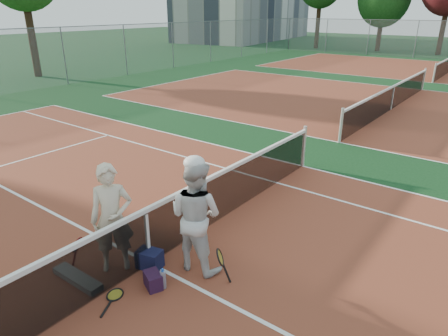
% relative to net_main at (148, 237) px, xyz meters
% --- Properties ---
extents(ground, '(130.00, 130.00, 0.00)m').
position_rel_net_main_xyz_m(ground, '(0.00, 0.00, -0.51)').
color(ground, '#0D3315').
rests_on(ground, ground).
extents(court_main, '(23.77, 10.97, 0.01)m').
position_rel_net_main_xyz_m(court_main, '(0.00, 0.00, -0.51)').
color(court_main, brown).
rests_on(court_main, ground).
extents(court_far_a, '(23.77, 10.97, 0.01)m').
position_rel_net_main_xyz_m(court_far_a, '(0.00, 13.50, -0.51)').
color(court_far_a, brown).
rests_on(court_far_a, ground).
extents(net_main, '(0.10, 10.98, 1.02)m').
position_rel_net_main_xyz_m(net_main, '(0.00, 0.00, 0.00)').
color(net_main, black).
rests_on(net_main, ground).
extents(net_far_a, '(0.10, 10.98, 1.02)m').
position_rel_net_main_xyz_m(net_far_a, '(0.00, 13.50, 0.00)').
color(net_far_a, black).
rests_on(net_far_a, ground).
extents(fence_left, '(0.06, 54.50, 3.00)m').
position_rel_net_main_xyz_m(fence_left, '(-16.00, 6.75, 0.99)').
color(fence_left, slate).
rests_on(fence_left, ground).
extents(player_a, '(0.75, 0.77, 1.78)m').
position_rel_net_main_xyz_m(player_a, '(-0.35, -0.38, 0.38)').
color(player_a, beige).
rests_on(player_a, ground).
extents(player_b, '(0.95, 0.78, 1.84)m').
position_rel_net_main_xyz_m(player_b, '(0.66, 0.43, 0.41)').
color(player_b, silver).
rests_on(player_b, ground).
extents(racket_red, '(0.32, 0.34, 0.57)m').
position_rel_net_main_xyz_m(racket_red, '(-0.78, -0.77, -0.22)').
color(racket_red, maroon).
rests_on(racket_red, ground).
extents(racket_black_held, '(0.34, 0.35, 0.58)m').
position_rel_net_main_xyz_m(racket_black_held, '(1.22, 0.33, -0.22)').
color(racket_black_held, black).
rests_on(racket_black_held, ground).
extents(racket_spare, '(0.52, 0.66, 0.03)m').
position_rel_net_main_xyz_m(racket_spare, '(0.18, -0.85, -0.49)').
color(racket_spare, black).
rests_on(racket_spare, ground).
extents(sports_bag_navy, '(0.45, 0.35, 0.31)m').
position_rel_net_main_xyz_m(sports_bag_navy, '(0.08, -0.06, -0.35)').
color(sports_bag_navy, black).
rests_on(sports_bag_navy, ground).
extents(sports_bag_purple, '(0.37, 0.32, 0.25)m').
position_rel_net_main_xyz_m(sports_bag_purple, '(0.49, -0.38, -0.38)').
color(sports_bag_purple, black).
rests_on(sports_bag_purple, ground).
extents(net_cover_canvas, '(0.98, 0.24, 0.10)m').
position_rel_net_main_xyz_m(net_cover_canvas, '(-0.54, -0.99, -0.46)').
color(net_cover_canvas, '#635F59').
rests_on(net_cover_canvas, ground).
extents(water_bottle, '(0.09, 0.09, 0.30)m').
position_rel_net_main_xyz_m(water_bottle, '(0.63, -0.30, -0.36)').
color(water_bottle, '#ABBDD9').
rests_on(water_bottle, ground).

